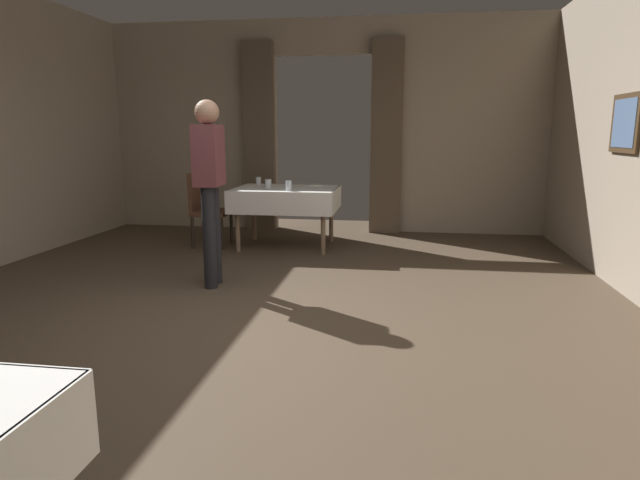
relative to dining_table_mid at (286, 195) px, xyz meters
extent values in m
plane|color=#4C3D2D|center=(0.28, -2.87, -0.65)|extent=(10.08, 10.08, 0.00)
cube|color=#47331E|center=(3.40, -1.27, 0.86)|extent=(0.03, 0.61, 0.53)
cube|color=slate|center=(3.39, -1.27, 0.86)|extent=(0.01, 0.50, 0.43)
cube|color=gray|center=(-1.67, 1.33, 0.85)|extent=(2.50, 0.12, 3.00)
cube|color=gray|center=(2.23, 1.33, 0.85)|extent=(2.50, 0.12, 3.00)
cube|color=gray|center=(0.28, 1.33, 2.10)|extent=(1.40, 0.12, 0.50)
cube|color=brown|center=(-0.64, 1.19, 0.69)|extent=(0.44, 0.14, 2.70)
cube|color=brown|center=(1.20, 1.19, 0.69)|extent=(0.44, 0.14, 2.70)
cylinder|color=#7A604C|center=(-0.52, -0.38, -0.30)|extent=(0.06, 0.06, 0.71)
cylinder|color=#7A604C|center=(0.52, -0.38, -0.30)|extent=(0.06, 0.06, 0.71)
cylinder|color=#7A604C|center=(-0.52, 0.38, -0.30)|extent=(0.06, 0.06, 0.71)
cylinder|color=#7A604C|center=(0.52, 0.38, -0.30)|extent=(0.06, 0.06, 0.71)
cube|color=#7A604C|center=(0.00, 0.00, 0.07)|extent=(1.21, 0.91, 0.03)
cube|color=white|center=(0.00, 0.00, 0.09)|extent=(1.27, 0.97, 0.01)
cube|color=white|center=(0.00, -0.49, -0.04)|extent=(1.27, 0.02, 0.28)
cube|color=white|center=(0.00, 0.49, -0.04)|extent=(1.27, 0.02, 0.28)
cube|color=white|center=(-0.63, 0.00, -0.04)|extent=(0.02, 0.97, 0.28)
cube|color=white|center=(0.63, 0.00, -0.04)|extent=(0.02, 0.97, 0.28)
cylinder|color=black|center=(-0.75, 0.09, -0.44)|extent=(0.04, 0.04, 0.42)
cylinder|color=black|center=(-0.75, -0.29, -0.44)|extent=(0.04, 0.04, 0.42)
cylinder|color=black|center=(-1.13, 0.09, -0.44)|extent=(0.04, 0.04, 0.42)
cylinder|color=black|center=(-1.13, -0.29, -0.44)|extent=(0.04, 0.04, 0.42)
cube|color=#513323|center=(-0.94, -0.10, -0.22)|extent=(0.44, 0.44, 0.06)
cube|color=#513323|center=(-1.14, -0.10, 0.04)|extent=(0.05, 0.42, 0.48)
cylinder|color=silver|center=(-0.45, 0.35, 0.15)|extent=(0.07, 0.07, 0.10)
cylinder|color=silver|center=(0.11, -0.34, 0.16)|extent=(0.07, 0.07, 0.12)
cylinder|color=white|center=(0.31, 0.32, 0.10)|extent=(0.20, 0.20, 0.01)
cylinder|color=silver|center=(-0.23, 0.00, 0.15)|extent=(0.08, 0.08, 0.10)
cylinder|color=black|center=(-0.33, -1.74, -0.18)|extent=(0.12, 0.12, 0.95)
cylinder|color=black|center=(-0.31, -1.92, -0.18)|extent=(0.12, 0.12, 0.95)
cube|color=brown|center=(-0.32, -1.83, 0.57)|extent=(0.25, 0.38, 0.55)
sphere|color=#9E755B|center=(-0.32, -1.83, 0.96)|extent=(0.22, 0.22, 0.22)
camera|label=1|loc=(1.42, -6.57, 0.78)|focal=30.23mm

